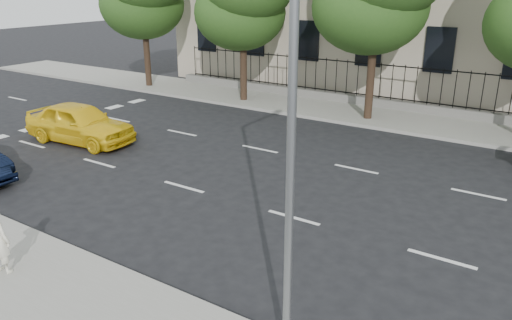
{
  "coord_description": "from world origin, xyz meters",
  "views": [
    {
      "loc": [
        5.92,
        -8.53,
        6.24
      ],
      "look_at": [
        -1.58,
        3.0,
        1.24
      ],
      "focal_mm": 35.0,
      "sensor_mm": 36.0,
      "label": 1
    }
  ],
  "objects": [
    {
      "name": "ground",
      "position": [
        0.0,
        0.0,
        0.0
      ],
      "size": [
        120.0,
        120.0,
        0.0
      ],
      "primitive_type": "plane",
      "color": "black",
      "rests_on": "ground"
    },
    {
      "name": "far_sidewalk",
      "position": [
        0.0,
        14.0,
        0.07
      ],
      "size": [
        60.0,
        4.0,
        0.15
      ],
      "primitive_type": "cube",
      "color": "gray",
      "rests_on": "ground"
    },
    {
      "name": "lane_markings",
      "position": [
        0.0,
        4.75,
        0.01
      ],
      "size": [
        49.6,
        4.62,
        0.01
      ],
      "primitive_type": null,
      "color": "silver",
      "rests_on": "ground"
    },
    {
      "name": "crosswalk",
      "position": [
        -14.0,
        4.6,
        0.01
      ],
      "size": [
        0.5,
        12.1,
        0.01
      ],
      "primitive_type": null,
      "color": "silver",
      "rests_on": "ground"
    },
    {
      "name": "iron_fence",
      "position": [
        0.0,
        15.7,
        0.65
      ],
      "size": [
        30.0,
        0.5,
        2.2
      ],
      "color": "slate",
      "rests_on": "far_sidewalk"
    },
    {
      "name": "street_light",
      "position": [
        2.5,
        -1.77,
        5.15
      ],
      "size": [
        0.25,
        3.32,
        8.05
      ],
      "color": "slate",
      "rests_on": "near_sidewalk"
    },
    {
      "name": "yellow_taxi",
      "position": [
        -10.56,
        3.81,
        0.81
      ],
      "size": [
        4.88,
        2.31,
        1.61
      ],
      "primitive_type": "imported",
      "rotation": [
        0.0,
        0.0,
        1.66
      ],
      "color": "yellow",
      "rests_on": "ground"
    }
  ]
}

